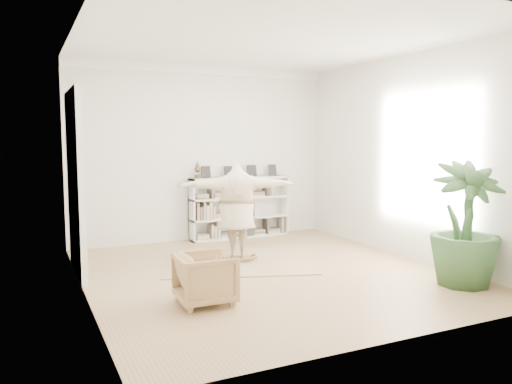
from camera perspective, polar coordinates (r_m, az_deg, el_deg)
floor at (r=8.00m, az=1.32°, el=-9.17°), size 6.00×6.00×0.00m
room_shell at (r=10.53m, az=-6.04°, el=13.70°), size 6.00×6.00×6.00m
doors at (r=8.27m, az=-19.93°, el=0.83°), size 0.09×1.78×2.92m
bookshelf at (r=10.69m, az=-1.89°, el=-1.84°), size 2.20×0.35×1.64m
armchair at (r=6.50m, az=-5.82°, el=-9.79°), size 0.75×0.73×0.66m
rug at (r=8.66m, az=-2.18°, el=-7.92°), size 3.00×2.69×0.02m
rocker_board at (r=8.65m, az=-2.18°, el=-7.58°), size 0.52×0.41×0.10m
person at (r=8.49m, az=-2.21°, el=-1.90°), size 2.06×1.15×1.62m
houseplant at (r=7.74m, az=22.78°, el=-3.36°), size 1.27×1.27×1.80m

